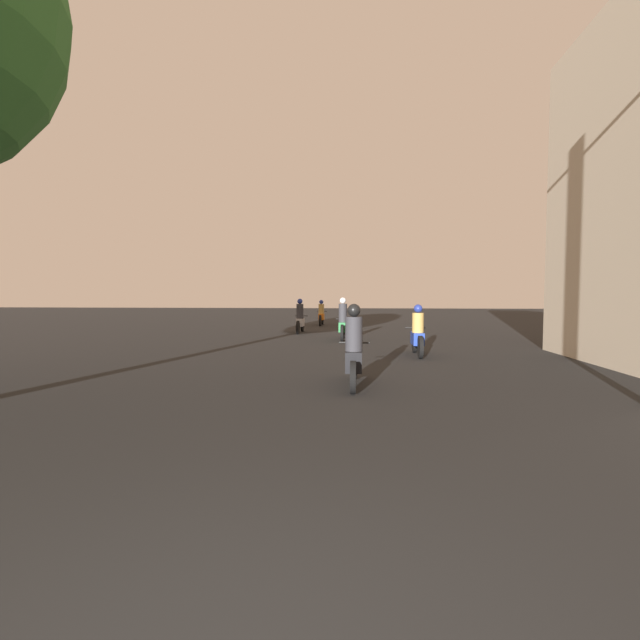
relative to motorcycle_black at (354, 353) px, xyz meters
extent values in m
cylinder|color=black|center=(0.00, 0.68, -0.34)|extent=(0.10, 0.57, 0.57)
cylinder|color=black|center=(0.00, -0.63, -0.34)|extent=(0.10, 0.57, 0.57)
cube|color=black|center=(0.00, 0.02, -0.15)|extent=(0.30, 0.73, 0.38)
cylinder|color=black|center=(0.00, 0.45, 0.14)|extent=(0.60, 0.04, 0.04)
cylinder|color=#2D2D33|center=(0.00, -0.05, 0.36)|extent=(0.32, 0.32, 0.63)
sphere|color=black|center=(0.00, -0.05, 0.80)|extent=(0.24, 0.24, 0.24)
cylinder|color=black|center=(1.73, 5.00, -0.31)|extent=(0.10, 0.62, 0.62)
cylinder|color=black|center=(1.73, 3.71, -0.31)|extent=(0.10, 0.62, 0.62)
cube|color=#1E389E|center=(1.73, 4.35, -0.14)|extent=(0.30, 0.81, 0.35)
cylinder|color=black|center=(1.73, 4.77, 0.13)|extent=(0.60, 0.04, 0.04)
cylinder|color=#B28E47|center=(1.73, 4.27, 0.31)|extent=(0.32, 0.32, 0.55)
sphere|color=navy|center=(1.73, 4.27, 0.71)|extent=(0.24, 0.24, 0.24)
cylinder|color=black|center=(-0.57, 9.14, -0.30)|extent=(0.10, 0.64, 0.64)
cylinder|color=black|center=(-0.57, 7.80, -0.30)|extent=(0.10, 0.64, 0.64)
cube|color=#1E6B33|center=(-0.57, 8.47, -0.12)|extent=(0.30, 0.78, 0.37)
cylinder|color=black|center=(-0.57, 8.91, 0.16)|extent=(0.60, 0.04, 0.04)
cylinder|color=#2D2D33|center=(-0.57, 8.39, 0.42)|extent=(0.32, 0.32, 0.71)
sphere|color=silver|center=(-0.57, 8.39, 0.89)|extent=(0.24, 0.24, 0.24)
cylinder|color=black|center=(-2.67, 12.28, -0.33)|extent=(0.10, 0.60, 0.60)
cylinder|color=black|center=(-2.67, 10.83, -0.33)|extent=(0.10, 0.60, 0.60)
cube|color=#ADADB2|center=(-2.67, 11.55, -0.14)|extent=(0.30, 0.74, 0.36)
cylinder|color=black|center=(-2.67, 12.03, 0.14)|extent=(0.60, 0.04, 0.04)
cylinder|color=#2D2D33|center=(-2.67, 11.48, 0.37)|extent=(0.32, 0.32, 0.68)
sphere|color=navy|center=(-2.67, 11.48, 0.83)|extent=(0.24, 0.24, 0.24)
cylinder|color=black|center=(-2.18, 17.54, -0.31)|extent=(0.10, 0.63, 0.63)
cylinder|color=black|center=(-2.18, 16.07, -0.31)|extent=(0.10, 0.63, 0.63)
cube|color=orange|center=(-2.18, 16.80, -0.13)|extent=(0.30, 0.73, 0.36)
cylinder|color=black|center=(-2.18, 17.28, 0.15)|extent=(0.60, 0.04, 0.04)
cylinder|color=#B28E47|center=(-2.18, 16.73, 0.33)|extent=(0.32, 0.32, 0.56)
sphere|color=navy|center=(-2.18, 16.73, 0.73)|extent=(0.24, 0.24, 0.24)
camera|label=1|loc=(0.14, -7.95, 1.05)|focal=24.00mm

